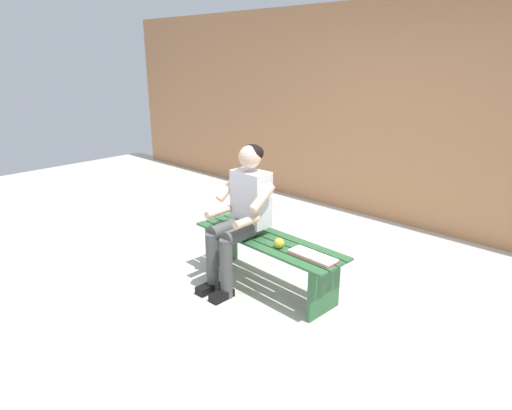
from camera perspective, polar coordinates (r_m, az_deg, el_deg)
ground_plane at (r=4.32m, az=-18.04°, el=-10.24°), size 10.00×7.00×0.04m
brick_wall at (r=5.96m, az=14.15°, el=11.44°), size 9.50×0.24×2.63m
bench_near at (r=3.98m, az=1.49°, el=-5.93°), size 1.53×0.49×0.47m
person_seated at (r=3.92m, az=-1.87°, el=-0.71°), size 0.50×0.69×1.27m
apple at (r=3.74m, az=2.97°, el=-4.87°), size 0.09×0.09×0.09m
book_open at (r=3.61m, az=7.25°, el=-6.49°), size 0.42×0.18×0.02m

